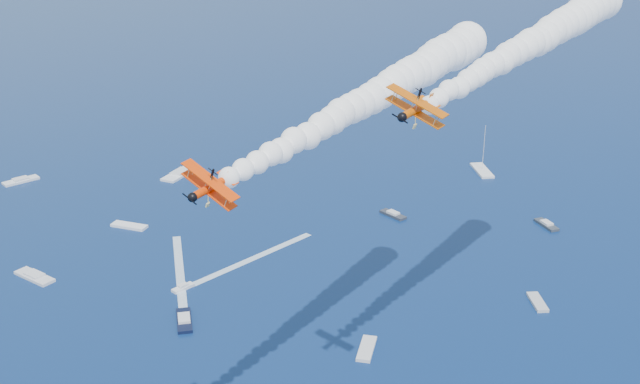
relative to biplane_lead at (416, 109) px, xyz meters
name	(u,v)px	position (x,y,z in m)	size (l,w,h in m)	color
biplane_lead	(416,109)	(0.00, 0.00, 0.00)	(7.75, 8.69, 5.24)	#DD5704
biplane_trail	(211,187)	(-28.48, -3.96, -4.73)	(6.90, 7.74, 4.66)	#FD3C05
smoke_trail_lead	(530,44)	(29.85, 16.70, 2.64)	(61.31, 37.33, 12.14)	white
smoke_trail_trail	(371,97)	(0.63, 13.99, -2.09)	(59.98, 39.59, 12.14)	white
spectator_boats	(125,264)	(-24.94, 92.16, -60.71)	(218.26, 152.53, 0.70)	white
boat_wakes	(108,317)	(-32.95, 69.25, -61.03)	(114.17, 81.89, 0.04)	white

